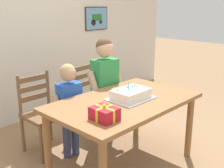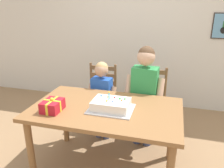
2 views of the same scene
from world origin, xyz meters
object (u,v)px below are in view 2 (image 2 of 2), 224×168
at_px(child_older, 144,88).
at_px(child_younger, 102,94).
at_px(gift_box_red_large, 52,106).
at_px(chair_left, 100,96).
at_px(chair_right, 151,101).
at_px(birthday_cake, 111,105).
at_px(dining_table, 106,116).

height_order(child_older, child_younger, child_older).
distance_m(gift_box_red_large, chair_left, 1.18).
bearing_deg(chair_right, chair_left, 179.99).
xyz_separation_m(gift_box_red_large, child_younger, (0.25, 0.79, -0.16)).
distance_m(birthday_cake, chair_right, 1.05).
bearing_deg(child_older, gift_box_red_large, -135.25).
relative_size(chair_right, child_older, 0.71).
relative_size(chair_right, child_younger, 0.86).
distance_m(birthday_cake, gift_box_red_large, 0.58).
xyz_separation_m(dining_table, child_younger, (-0.23, 0.58, -0.01)).
bearing_deg(chair_left, chair_right, -0.01).
bearing_deg(gift_box_red_large, child_younger, 72.48).
height_order(chair_right, child_older, child_older).
bearing_deg(chair_right, child_older, -99.33).
bearing_deg(chair_right, dining_table, -111.78).
xyz_separation_m(chair_left, child_older, (0.68, -0.34, 0.32)).
bearing_deg(dining_table, chair_right, 68.22).
xyz_separation_m(chair_right, child_younger, (-0.60, -0.34, 0.18)).
bearing_deg(gift_box_red_large, birthday_cake, 17.85).
distance_m(dining_table, child_younger, 0.63).
bearing_deg(dining_table, child_younger, 111.92).
xyz_separation_m(dining_table, child_older, (0.31, 0.58, 0.13)).
distance_m(chair_left, child_older, 0.83).
bearing_deg(child_older, birthday_cake, -112.07).
bearing_deg(chair_left, birthday_cake, -65.39).
relative_size(gift_box_red_large, child_older, 0.17).
height_order(chair_right, child_younger, child_younger).
bearing_deg(gift_box_red_large, child_older, 44.75).
relative_size(dining_table, child_younger, 1.41).
height_order(dining_table, child_older, child_older).
bearing_deg(birthday_cake, child_older, 67.93).
xyz_separation_m(gift_box_red_large, child_older, (0.80, 0.79, -0.02)).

